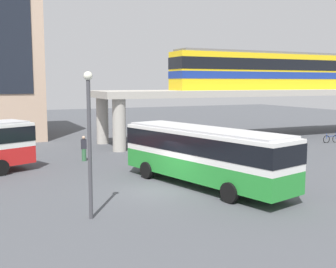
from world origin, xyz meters
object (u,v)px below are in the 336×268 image
(bicycle_brown, at_px, (171,147))
(bicycle_red, at_px, (230,143))
(bus_main, at_px, (203,151))
(bicycle_orange, at_px, (257,145))
(train, at_px, (267,70))
(bicycle_black, at_px, (203,145))
(bicycle_blue, at_px, (331,139))
(pedestrian_at_kerb, at_px, (84,149))
(bicycle_green, at_px, (294,143))

(bicycle_brown, relative_size, bicycle_red, 1.00)
(bus_main, bearing_deg, bicycle_orange, 41.36)
(bicycle_orange, bearing_deg, train, 47.65)
(bicycle_black, distance_m, bicycle_orange, 4.54)
(bicycle_black, bearing_deg, bus_main, -119.82)
(bicycle_blue, relative_size, bicycle_red, 1.04)
(bicycle_blue, height_order, bicycle_orange, same)
(bicycle_black, distance_m, pedestrian_at_kerb, 10.67)
(bus_main, height_order, bicycle_blue, bus_main)
(bus_main, height_order, bicycle_brown, bus_main)
(bicycle_red, xyz_separation_m, pedestrian_at_kerb, (-13.49, -1.35, 0.51))
(bus_main, height_order, bicycle_green, bus_main)
(bicycle_black, height_order, pedestrian_at_kerb, pedestrian_at_kerb)
(bicycle_black, bearing_deg, bicycle_red, 4.66)
(train, distance_m, pedestrian_at_kerb, 22.08)
(bicycle_green, relative_size, bicycle_black, 0.93)
(bicycle_black, bearing_deg, bicycle_orange, -27.06)
(bicycle_orange, bearing_deg, bicycle_blue, 2.11)
(bicycle_brown, bearing_deg, pedestrian_at_kerb, -169.96)
(train, height_order, bicycle_black, train)
(bus_main, relative_size, bicycle_brown, 6.56)
(bicycle_green, xyz_separation_m, bicycle_orange, (-3.71, 0.43, 0.00))
(pedestrian_at_kerb, bearing_deg, bicycle_red, 5.70)
(bicycle_black, xyz_separation_m, bicycle_red, (2.89, 0.24, 0.00))
(bicycle_green, bearing_deg, bus_main, -148.14)
(bicycle_orange, bearing_deg, bicycle_green, -6.55)
(train, relative_size, bicycle_brown, 12.19)
(bicycle_green, height_order, bicycle_orange, same)
(bicycle_green, xyz_separation_m, bicycle_blue, (5.15, 0.75, 0.00))
(pedestrian_at_kerb, bearing_deg, bicycle_green, -4.31)
(bus_main, relative_size, bicycle_black, 6.35)
(bicycle_green, bearing_deg, pedestrian_at_kerb, 175.69)
(train, xyz_separation_m, bus_main, (-16.43, -15.74, -4.92))
(bus_main, relative_size, pedestrian_at_kerb, 6.18)
(bicycle_black, bearing_deg, bicycle_blue, -7.68)
(bicycle_green, height_order, pedestrian_at_kerb, pedestrian_at_kerb)
(bicycle_blue, distance_m, bicycle_orange, 8.87)
(bicycle_blue, height_order, bicycle_brown, same)
(bicycle_red, bearing_deg, pedestrian_at_kerb, -174.30)
(train, xyz_separation_m, bicycle_orange, (-5.87, -6.44, -6.55))
(bicycle_green, height_order, bicycle_black, same)
(train, distance_m, bicycle_black, 12.67)
(bicycle_blue, distance_m, bicycle_brown, 16.02)
(bus_main, distance_m, pedestrian_at_kerb, 11.09)
(bicycle_orange, distance_m, bicycle_red, 2.58)
(bicycle_brown, xyz_separation_m, pedestrian_at_kerb, (-7.62, -1.35, 0.51))
(bicycle_black, height_order, bicycle_brown, same)
(bus_main, bearing_deg, bicycle_brown, 73.07)
(bicycle_blue, relative_size, bicycle_brown, 1.03)
(train, xyz_separation_m, bicycle_brown, (-12.90, -4.14, -6.55))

